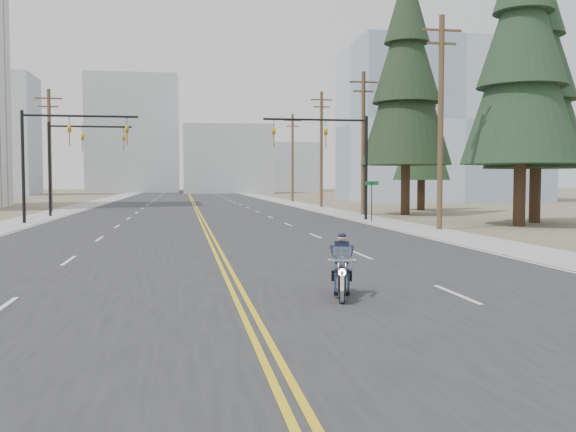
% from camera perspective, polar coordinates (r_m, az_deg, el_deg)
% --- Properties ---
extents(ground_plane, '(400.00, 400.00, 0.00)m').
position_cam_1_polar(ground_plane, '(10.36, -2.03, -11.78)').
color(ground_plane, '#776D56').
rests_on(ground_plane, ground).
extents(road, '(20.00, 200.00, 0.01)m').
position_cam_1_polar(road, '(79.98, -8.46, 1.23)').
color(road, '#303033').
rests_on(road, ground).
extents(sidewalk_left, '(3.00, 200.00, 0.01)m').
position_cam_1_polar(sidewalk_left, '(80.62, -16.66, 1.15)').
color(sidewalk_left, '#A5A5A0').
rests_on(sidewalk_left, ground).
extents(sidewalk_right, '(3.00, 200.00, 0.01)m').
position_cam_1_polar(sidewalk_right, '(80.98, -0.29, 1.29)').
color(sidewalk_right, '#A5A5A0').
rests_on(sidewalk_right, ground).
extents(traffic_mast_left, '(7.10, 0.26, 7.00)m').
position_cam_1_polar(traffic_mast_left, '(42.69, -19.87, 6.03)').
color(traffic_mast_left, black).
rests_on(traffic_mast_left, ground).
extents(traffic_mast_right, '(7.10, 0.26, 7.00)m').
position_cam_1_polar(traffic_mast_right, '(43.22, 4.39, 6.17)').
color(traffic_mast_right, black).
rests_on(traffic_mast_right, ground).
extents(traffic_mast_far, '(6.10, 0.26, 7.00)m').
position_cam_1_polar(traffic_mast_far, '(50.62, -18.59, 5.51)').
color(traffic_mast_far, black).
rests_on(traffic_mast_far, ground).
extents(street_sign, '(0.90, 0.06, 2.62)m').
position_cam_1_polar(street_sign, '(41.72, 7.46, 1.96)').
color(street_sign, black).
rests_on(street_sign, ground).
extents(utility_pole_b, '(2.20, 0.30, 11.50)m').
position_cam_1_polar(utility_pole_b, '(35.84, 13.42, 8.39)').
color(utility_pole_b, brown).
rests_on(utility_pole_b, ground).
extents(utility_pole_c, '(2.20, 0.30, 11.00)m').
position_cam_1_polar(utility_pole_c, '(49.96, 6.70, 6.67)').
color(utility_pole_c, brown).
rests_on(utility_pole_c, ground).
extents(utility_pole_d, '(2.20, 0.30, 11.50)m').
position_cam_1_polar(utility_pole_d, '(64.50, 2.99, 6.12)').
color(utility_pole_d, brown).
rests_on(utility_pole_d, ground).
extents(utility_pole_e, '(2.20, 0.30, 11.00)m').
position_cam_1_polar(utility_pole_e, '(81.16, 0.41, 5.34)').
color(utility_pole_e, brown).
rests_on(utility_pole_e, ground).
extents(utility_pole_left, '(2.20, 0.30, 10.50)m').
position_cam_1_polar(utility_pole_left, '(59.07, -20.42, 5.70)').
color(utility_pole_left, brown).
rests_on(utility_pole_left, ground).
extents(glass_building, '(24.00, 16.00, 20.00)m').
position_cam_1_polar(glass_building, '(86.88, 13.31, 7.93)').
color(glass_building, '#9EB5CC').
rests_on(glass_building, ground).
extents(haze_bldg_b, '(18.00, 14.00, 14.00)m').
position_cam_1_polar(haze_bldg_b, '(135.31, -5.46, 5.00)').
color(haze_bldg_b, '#ADB2B7').
rests_on(haze_bldg_b, ground).
extents(haze_bldg_c, '(16.00, 12.00, 18.00)m').
position_cam_1_polar(haze_bldg_c, '(126.99, 9.66, 5.99)').
color(haze_bldg_c, '#B7BCC6').
rests_on(haze_bldg_c, ground).
extents(haze_bldg_d, '(20.00, 15.00, 26.00)m').
position_cam_1_polar(haze_bldg_d, '(150.66, -13.53, 7.02)').
color(haze_bldg_d, '#ADB2B7').
rests_on(haze_bldg_d, ground).
extents(haze_bldg_e, '(14.00, 14.00, 12.00)m').
position_cam_1_polar(haze_bldg_e, '(162.10, -0.04, 4.35)').
color(haze_bldg_e, '#B7BCC6').
rests_on(haze_bldg_e, ground).
extents(motorcyclist, '(1.22, 2.01, 1.46)m').
position_cam_1_polar(motorcyclist, '(14.63, 4.81, -4.46)').
color(motorcyclist, black).
rests_on(motorcyclist, ground).
extents(conifer_near, '(6.86, 6.86, 18.15)m').
position_cam_1_polar(conifer_near, '(40.69, 20.11, 13.97)').
color(conifer_near, '#382619').
rests_on(conifer_near, ground).
extents(conifer_mid, '(6.44, 6.44, 17.18)m').
position_cam_1_polar(conifer_mid, '(43.90, 21.31, 12.38)').
color(conifer_mid, '#382619').
rests_on(conifer_mid, ground).
extents(conifer_tall, '(6.98, 6.98, 19.38)m').
position_cam_1_polar(conifer_tall, '(51.26, 10.49, 12.62)').
color(conifer_tall, '#382619').
rests_on(conifer_tall, ground).
extents(conifer_far, '(5.07, 5.07, 13.58)m').
position_cam_1_polar(conifer_far, '(59.11, 11.81, 8.08)').
color(conifer_far, '#382619').
rests_on(conifer_far, ground).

